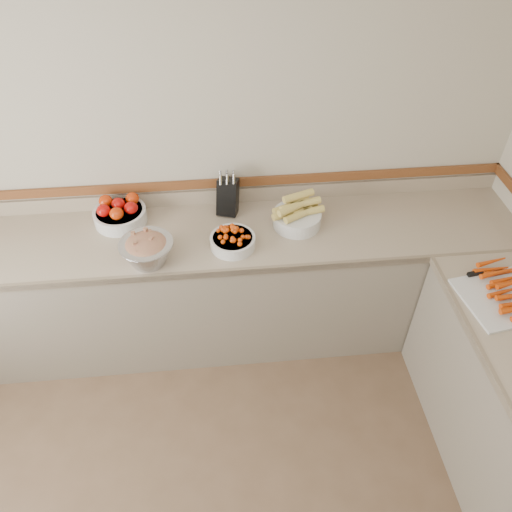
{
  "coord_description": "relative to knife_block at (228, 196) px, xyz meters",
  "views": [
    {
      "loc": [
        0.16,
        -0.62,
        2.82
      ],
      "look_at": [
        0.35,
        1.35,
        1.0
      ],
      "focal_mm": 35.0,
      "sensor_mm": 36.0,
      "label": 1
    }
  ],
  "objects": [
    {
      "name": "back_wall",
      "position": [
        -0.23,
        0.11,
        0.28
      ],
      "size": [
        4.0,
        0.0,
        4.0
      ],
      "primitive_type": "plane",
      "rotation": [
        1.57,
        0.0,
        0.0
      ],
      "color": "#B9AF99",
      "rests_on": "ground_plane"
    },
    {
      "name": "knife_block",
      "position": [
        0.0,
        0.0,
        0.0
      ],
      "size": [
        0.16,
        0.18,
        0.3
      ],
      "color": "black",
      "rests_on": "counter_back"
    },
    {
      "name": "rhubarb_bowl",
      "position": [
        -0.47,
        -0.42,
        -0.03
      ],
      "size": [
        0.3,
        0.3,
        0.17
      ],
      "color": "#B2B2BA",
      "rests_on": "counter_back"
    },
    {
      "name": "cherry_tomato_bowl",
      "position": [
        0.01,
        -0.33,
        -0.07
      ],
      "size": [
        0.27,
        0.27,
        0.14
      ],
      "color": "silver",
      "rests_on": "counter_back"
    },
    {
      "name": "counter_back",
      "position": [
        -0.23,
        -0.21,
        -0.57
      ],
      "size": [
        4.0,
        0.65,
        1.08
      ],
      "color": "gray",
      "rests_on": "ground_plane"
    },
    {
      "name": "cutting_board",
      "position": [
        1.41,
        -0.86,
        -0.1
      ],
      "size": [
        0.54,
        0.47,
        0.07
      ],
      "color": "silver",
      "rests_on": "counter_right"
    },
    {
      "name": "corn_bowl",
      "position": [
        0.41,
        -0.17,
        -0.05
      ],
      "size": [
        0.32,
        0.29,
        0.22
      ],
      "color": "silver",
      "rests_on": "counter_back"
    },
    {
      "name": "tomato_bowl",
      "position": [
        -0.66,
        -0.03,
        -0.06
      ],
      "size": [
        0.32,
        0.32,
        0.16
      ],
      "color": "silver",
      "rests_on": "counter_back"
    }
  ]
}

